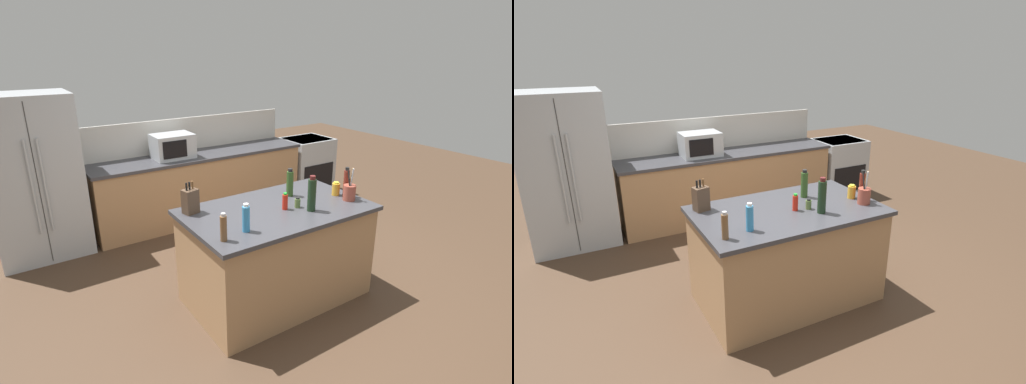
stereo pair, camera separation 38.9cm
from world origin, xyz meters
TOP-DOWN VIEW (x-y plane):
  - ground_plane at (0.00, 0.00)m, footprint 14.00×14.00m
  - back_counter_run at (0.30, 2.20)m, footprint 3.05×0.66m
  - wall_backsplash at (0.30, 2.52)m, footprint 3.01×0.03m
  - kitchen_island at (0.00, 0.00)m, footprint 1.71×1.02m
  - refrigerator at (-1.75, 2.25)m, footprint 0.96×0.75m
  - range_oven at (2.24, 2.20)m, footprint 0.76×0.65m
  - microwave at (-0.09, 2.20)m, footprint 0.52×0.39m
  - knife_block at (-0.71, 0.33)m, footprint 0.15×0.13m
  - utensil_crock at (0.70, -0.22)m, footprint 0.12×0.12m
  - dish_soap_bottle at (-0.50, -0.26)m, footprint 0.06×0.06m
  - spice_jar_oregano at (0.16, -0.09)m, footprint 0.05×0.05m
  - olive_oil_bottle at (0.30, 0.19)m, footprint 0.07×0.07m
  - honey_jar at (0.69, -0.05)m, footprint 0.08×0.08m
  - vinegar_bottle at (0.74, -0.13)m, footprint 0.06×0.06m
  - hot_sauce_bottle at (0.04, -0.06)m, footprint 0.05×0.05m
  - pepper_grinder at (-0.73, -0.31)m, footprint 0.05×0.05m
  - wine_bottle at (0.22, -0.22)m, footprint 0.08×0.08m

SIDE VIEW (x-z plane):
  - ground_plane at x=0.00m, z-range 0.00..0.00m
  - range_oven at x=2.24m, z-range 0.01..0.93m
  - back_counter_run at x=0.30m, z-range 0.00..0.94m
  - kitchen_island at x=0.00m, z-range 0.00..0.94m
  - refrigerator at x=-1.75m, z-range 0.00..1.88m
  - spice_jar_oregano at x=0.16m, z-range 0.94..1.03m
  - honey_jar at x=0.69m, z-range 0.94..1.07m
  - hot_sauce_bottle at x=0.04m, z-range 0.94..1.09m
  - utensil_crock at x=0.70m, z-range 0.86..1.18m
  - pepper_grinder at x=-0.73m, z-range 0.93..1.16m
  - dish_soap_bottle at x=-0.50m, z-range 0.93..1.17m
  - knife_block at x=-0.71m, z-range 0.91..1.20m
  - olive_oil_bottle at x=0.30m, z-range 0.93..1.21m
  - vinegar_bottle at x=0.74m, z-range 0.93..1.23m
  - wine_bottle at x=0.22m, z-range 0.93..1.26m
  - microwave at x=-0.09m, z-range 0.94..1.26m
  - wall_backsplash at x=0.30m, z-range 0.94..1.40m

